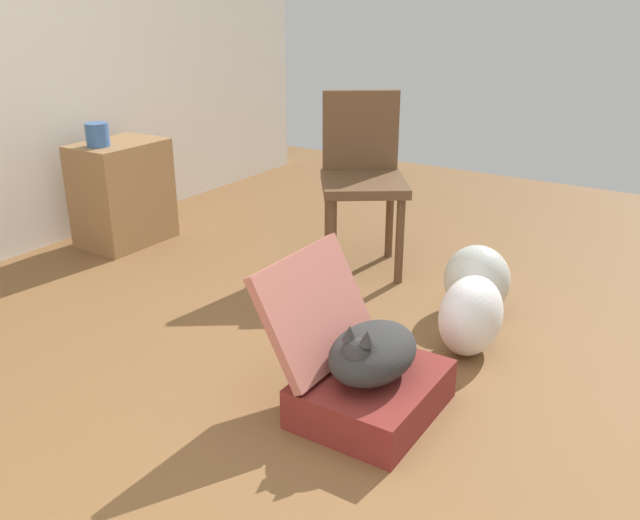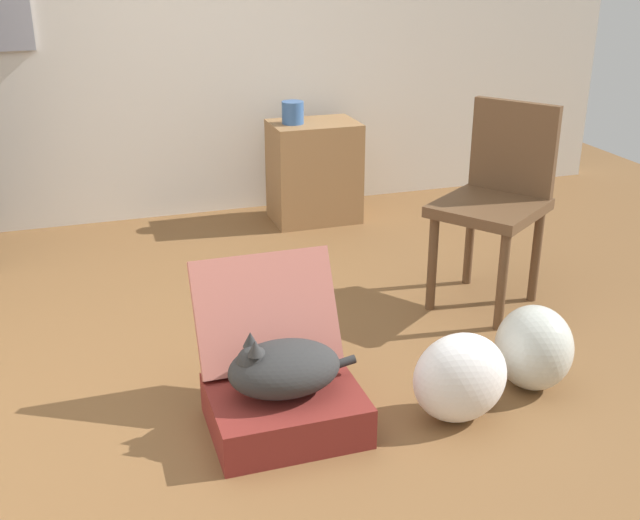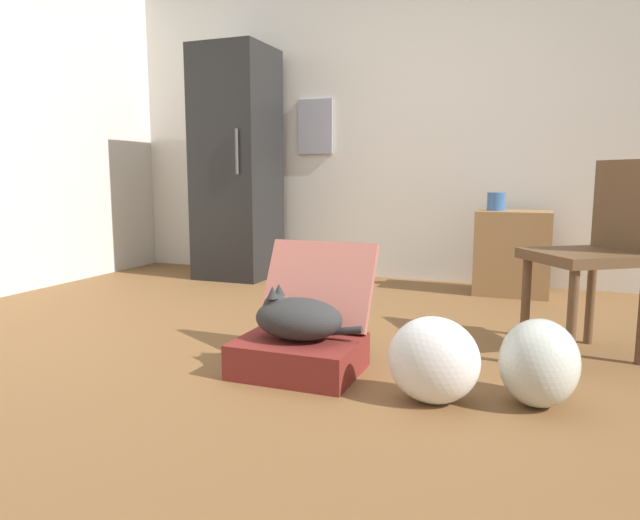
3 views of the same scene
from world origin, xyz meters
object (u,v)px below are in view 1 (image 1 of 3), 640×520
Objects in this scene: cat at (372,352)px; plastic_bag_white at (471,316)px; suitcase_base at (372,393)px; vase_tall at (97,135)px; plastic_bag_clear at (477,280)px; side_table at (123,193)px; chair at (362,173)px.

cat is 1.36× the size of plastic_bag_white.
cat is (-0.01, 0.00, 0.17)m from suitcase_base.
plastic_bag_white is 2.67× the size of vase_tall.
vase_tall reaches higher than cat.
plastic_bag_white is 0.39m from plastic_bag_clear.
plastic_bag_white is 2.28m from side_table.
side_table is at bearing 85.63° from plastic_bag_white.
plastic_bag_white is 0.37× the size of chair.
cat is at bearing -94.14° from chair.
suitcase_base is 0.56× the size of chair.
suitcase_base is at bearing -110.22° from side_table.
vase_tall is 0.14× the size of chair.
suitcase_base is at bearing -107.07° from vase_tall.
vase_tall is (0.66, 2.14, 0.60)m from suitcase_base.
vase_tall is (0.66, 2.14, 0.43)m from cat.
cat reaches higher than plastic_bag_clear.
cat reaches higher than suitcase_base.
vase_tall is at bearing 98.79° from plastic_bag_clear.
suitcase_base is 1.51m from chair.
vase_tall is (-0.33, 2.15, 0.51)m from plastic_bag_clear.
vase_tall is at bearing 72.73° from cat.
cat is 0.78× the size of side_table.
side_table is 4.66× the size of vase_tall.
plastic_bag_clear is at bearing 17.05° from plastic_bag_white.
side_table reaches higher than cat.
cat is at bearing 177.28° from suitcase_base.
suitcase_base is 2.32m from vase_tall.
chair is (1.24, 0.75, 0.28)m from cat.
side_table is (0.80, 2.14, 0.06)m from cat.
side_table is at bearing 95.38° from plastic_bag_clear.
chair is (0.58, -1.39, -0.15)m from vase_tall.
chair reaches higher than side_table.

